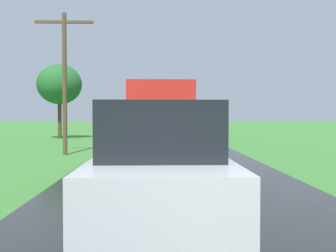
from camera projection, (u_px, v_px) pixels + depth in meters
name	position (u px, v px, depth m)	size (l,w,h in m)	color
banana_truck_near	(162.00, 126.00, 11.83)	(2.38, 5.82, 2.80)	#2D2D30
banana_truck_far	(161.00, 120.00, 25.39)	(2.38, 5.81, 2.80)	#2D2D30
utility_pole_roadside	(65.00, 76.00, 17.98)	(2.59, 0.20, 6.34)	brown
roadside_tree_mid_right	(59.00, 85.00, 29.98)	(3.31, 3.31, 5.54)	#4C3823
following_car	(160.00, 171.00, 5.45)	(1.74, 4.10, 1.92)	#B7BABF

